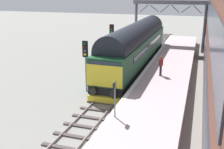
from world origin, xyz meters
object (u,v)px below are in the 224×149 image
object	(u,v)px
signal_post_near	(86,59)
platform_number_sign	(115,94)
diesel_locomotive	(136,44)
waiting_passenger	(161,64)
signal_post_mid	(112,41)

from	to	relation	value
signal_post_near	platform_number_sign	bearing A→B (deg)	-53.51
platform_number_sign	signal_post_near	bearing A→B (deg)	126.49
diesel_locomotive	waiting_passenger	bearing A→B (deg)	-56.92
signal_post_mid	platform_number_sign	size ratio (longest dim) A/B	2.28
diesel_locomotive	waiting_passenger	size ratio (longest dim) A/B	12.01
signal_post_mid	waiting_passenger	distance (m)	6.60
signal_post_mid	platform_number_sign	bearing A→B (deg)	-71.01
diesel_locomotive	signal_post_near	distance (m)	8.13
diesel_locomotive	platform_number_sign	distance (m)	13.60
diesel_locomotive	signal_post_mid	size ratio (longest dim) A/B	4.29
signal_post_near	signal_post_mid	world-z (taller)	signal_post_mid
diesel_locomotive	signal_post_near	bearing A→B (deg)	-105.52
signal_post_near	platform_number_sign	world-z (taller)	signal_post_near
waiting_passenger	diesel_locomotive	bearing A→B (deg)	42.97
signal_post_mid	platform_number_sign	world-z (taller)	signal_post_mid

